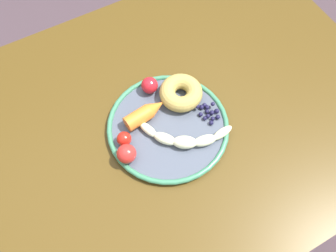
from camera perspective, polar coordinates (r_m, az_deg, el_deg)
The scene contains 10 objects.
ground_plane at distance 1.56m, azimuth 0.48°, elevation -11.98°, with size 6.00×6.00×0.00m, color #413238.
dining_table at distance 0.93m, azimuth 0.79°, elevation -1.08°, with size 1.08×0.81×0.77m.
plate at distance 0.81m, azimuth 0.00°, elevation -0.09°, with size 0.29×0.29×0.02m.
banana at distance 0.78m, azimuth 2.78°, elevation -2.00°, with size 0.19×0.13×0.03m.
carrot_orange at distance 0.81m, azimuth -3.72°, elevation 2.09°, with size 0.11×0.05×0.04m.
donut at distance 0.83m, azimuth 2.13°, elevation 5.47°, with size 0.10×0.10×0.04m, color #AB9348.
blueberry_pile at distance 0.83m, azimuth 6.65°, elevation 2.25°, with size 0.05×0.06×0.02m.
tomato_near at distance 0.78m, azimuth -7.21°, elevation -2.10°, with size 0.03×0.03×0.03m, color red.
tomato_mid at distance 0.76m, azimuth -6.82°, elevation -4.53°, with size 0.04×0.04×0.04m, color red.
tomato_far at distance 0.85m, azimuth -3.03°, elevation 6.69°, with size 0.04×0.04×0.04m, color red.
Camera 1 is at (0.21, 0.35, 1.50)m, focal length 37.19 mm.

